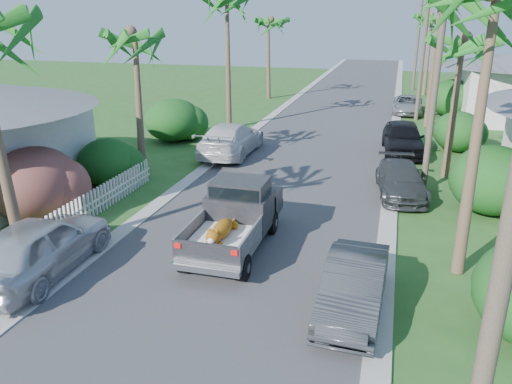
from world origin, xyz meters
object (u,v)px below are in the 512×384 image
(palm_l_b, at_px, (133,33))
(palm_r_d, at_px, (432,16))
(utility_pole_a, at_px, (511,229))
(parked_car_rm, at_px, (401,180))
(parked_car_rf, at_px, (403,138))
(parked_car_ln, at_px, (39,246))
(utility_pole_b, at_px, (436,78))
(utility_pole_d, at_px, (418,40))
(palm_l_d, at_px, (269,20))
(palm_r_b, at_px, (463,39))
(parked_car_rd, at_px, (407,105))
(utility_pole_c, at_px, (423,51))
(parked_car_rn, at_px, (354,287))
(parked_car_lf, at_px, (231,139))
(pickup_truck, at_px, (238,214))

(palm_l_b, relative_size, palm_r_d, 0.93)
(utility_pole_a, bearing_deg, parked_car_rm, 93.84)
(parked_car_rf, bearing_deg, palm_l_b, -155.11)
(parked_car_ln, distance_m, utility_pole_a, 12.13)
(utility_pole_b, bearing_deg, parked_car_rf, 99.06)
(parked_car_rm, height_order, utility_pole_d, utility_pole_d)
(palm_l_d, relative_size, palm_r_b, 1.07)
(parked_car_rd, xyz_separation_m, parked_car_ln, (-10.00, -27.78, 0.22))
(utility_pole_d, bearing_deg, utility_pole_c, -90.00)
(parked_car_rf, xyz_separation_m, palm_r_d, (1.80, 21.35, 5.90))
(parked_car_rn, bearing_deg, parked_car_rf, 87.93)
(parked_car_ln, distance_m, palm_l_b, 10.99)
(utility_pole_b, height_order, utility_pole_d, same)
(parked_car_rm, bearing_deg, parked_car_lf, 147.36)
(pickup_truck, bearing_deg, palm_l_b, 137.06)
(palm_l_d, bearing_deg, parked_car_ln, -87.27)
(parked_car_rm, height_order, palm_l_d, palm_l_d)
(palm_r_b, xyz_separation_m, utility_pole_d, (-1.00, 28.00, -1.35))
(palm_l_d, xyz_separation_m, utility_pole_c, (12.10, -6.00, -1.84))
(parked_car_rm, xyz_separation_m, utility_pole_c, (0.94, 16.00, 3.97))
(parked_car_rn, relative_size, palm_r_d, 0.51)
(parked_car_lf, bearing_deg, parked_car_rn, 120.03)
(parked_car_lf, height_order, palm_r_b, palm_r_b)
(parked_car_rf, distance_m, palm_l_d, 19.82)
(palm_l_b, distance_m, palm_r_d, 31.00)
(parked_car_rd, xyz_separation_m, palm_l_d, (-11.50, 3.68, 5.81))
(pickup_truck, height_order, utility_pole_a, utility_pole_a)
(utility_pole_a, bearing_deg, utility_pole_d, 90.00)
(palm_l_d, relative_size, utility_pole_a, 0.86)
(palm_r_b, relative_size, utility_pole_d, 0.80)
(parked_car_rn, distance_m, parked_car_lf, 14.95)
(parked_car_rf, bearing_deg, parked_car_rm, -95.46)
(palm_r_b, bearing_deg, parked_car_lf, 174.59)
(parked_car_rm, bearing_deg, utility_pole_a, -93.68)
(palm_r_b, xyz_separation_m, utility_pole_c, (-1.00, 13.00, -1.35))
(utility_pole_a, xyz_separation_m, utility_pole_d, (0.00, 45.00, 0.00))
(pickup_truck, distance_m, utility_pole_d, 37.69)
(pickup_truck, xyz_separation_m, utility_pole_d, (5.89, 37.05, 3.59))
(palm_l_b, distance_m, palm_r_b, 13.73)
(parked_car_rm, distance_m, utility_pole_d, 31.27)
(palm_l_b, xyz_separation_m, utility_pole_c, (12.40, 16.00, -1.55))
(utility_pole_b, bearing_deg, palm_l_b, -175.39)
(pickup_truck, height_order, parked_car_ln, pickup_truck)
(parked_car_ln, bearing_deg, parked_car_rm, -137.61)
(parked_car_rf, distance_m, palm_r_d, 22.23)
(utility_pole_a, bearing_deg, parked_car_ln, 156.80)
(palm_l_d, distance_m, utility_pole_b, 24.31)
(parked_car_ln, bearing_deg, palm_l_d, -89.25)
(palm_r_b, bearing_deg, palm_r_d, 90.23)
(pickup_truck, xyz_separation_m, palm_l_b, (-6.51, 6.05, 5.14))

